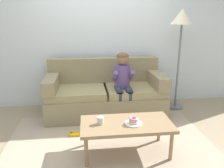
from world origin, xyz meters
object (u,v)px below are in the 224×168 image
(couch, at_px, (105,94))
(coffee_table, at_px, (126,126))
(mug, at_px, (100,120))
(toy_controller, at_px, (76,134))
(floor_lamp, at_px, (182,25))
(person_child, at_px, (123,79))
(donut, at_px, (134,122))

(couch, height_order, coffee_table, couch)
(coffee_table, distance_m, mug, 0.33)
(couch, bearing_deg, toy_controller, -122.61)
(floor_lamp, bearing_deg, coffee_table, -130.95)
(person_child, bearing_deg, donut, -92.85)
(mug, distance_m, toy_controller, 0.74)
(toy_controller, xyz_separation_m, floor_lamp, (1.84, 0.88, 1.51))
(person_child, relative_size, toy_controller, 4.87)
(donut, xyz_separation_m, mug, (-0.39, 0.05, 0.01))
(donut, bearing_deg, person_child, 87.15)
(couch, height_order, person_child, person_child)
(floor_lamp, bearing_deg, couch, -175.87)
(donut, bearing_deg, couch, 99.32)
(couch, relative_size, coffee_table, 1.80)
(coffee_table, bearing_deg, person_child, 82.97)
(coffee_table, height_order, mug, mug)
(person_child, bearing_deg, floor_lamp, 15.89)
(donut, relative_size, floor_lamp, 0.07)
(person_child, distance_m, mug, 1.18)
(mug, height_order, floor_lamp, floor_lamp)
(mug, xyz_separation_m, floor_lamp, (1.52, 1.37, 1.07))
(couch, xyz_separation_m, mug, (-0.18, -1.28, 0.12))
(donut, height_order, mug, mug)
(mug, distance_m, floor_lamp, 2.31)
(person_child, bearing_deg, toy_controller, -143.33)
(toy_controller, bearing_deg, mug, -56.42)
(coffee_table, relative_size, mug, 12.36)
(couch, xyz_separation_m, donut, (0.22, -1.33, 0.11))
(couch, height_order, donut, couch)
(mug, relative_size, floor_lamp, 0.05)
(couch, relative_size, toy_controller, 8.84)
(person_child, xyz_separation_m, toy_controller, (-0.78, -0.58, -0.65))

